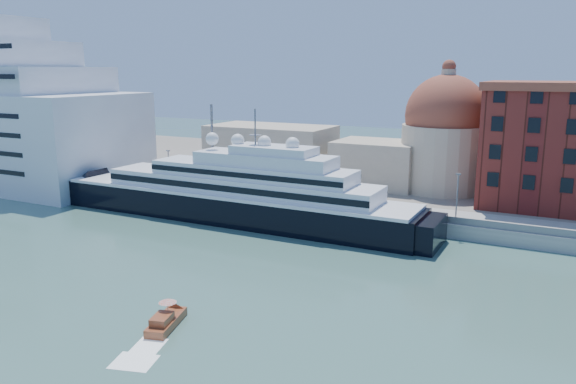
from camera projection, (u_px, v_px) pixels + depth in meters
The scene contains 9 objects.
ground at pixel (199, 264), 80.60m from camera, with size 400.00×400.00×0.00m, color #3D695F.
quay at pixel (301, 206), 109.91m from camera, with size 180.00×10.00×2.50m, color gray.
land at pixel (370, 173), 145.63m from camera, with size 260.00×72.00×2.00m, color slate.
quay_fence at pixel (291, 201), 105.60m from camera, with size 180.00×0.10×1.20m, color slate.
superyacht at pixel (220, 196), 104.87m from camera, with size 81.02×11.23×24.21m.
service_barge at pixel (55, 196), 120.16m from camera, with size 13.57×4.72×3.04m.
water_taxi at pixel (166, 321), 60.75m from camera, with size 3.96×7.03×3.17m.
church at pixel (373, 145), 125.64m from camera, with size 66.00×18.00×25.50m.
lamp_posts at pixel (241, 159), 112.21m from camera, with size 120.80×2.40×18.00m.
Camera 1 is at (46.28, -62.29, 27.34)m, focal length 35.00 mm.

